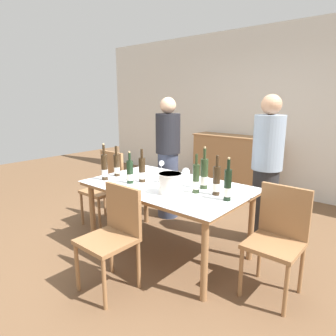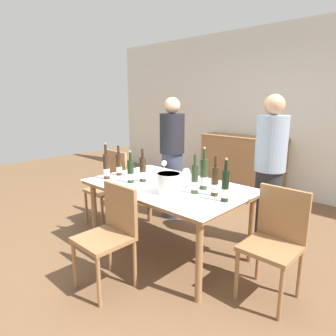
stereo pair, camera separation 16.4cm
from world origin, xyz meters
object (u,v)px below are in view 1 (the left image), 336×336
object	(u,v)px
wine_glass_2	(186,172)
chair_left_end	(106,183)
wine_bottle_4	(204,174)
person_host	(168,159)
wine_bottle_0	(142,170)
chair_near_front	(114,230)
chair_right_end	(278,233)
wine_bottle_6	(117,166)
wine_glass_1	(162,164)
sideboard_cabinet	(233,163)
wine_bottle_2	(216,181)
wine_bottle_1	(228,186)
wine_glass_0	(161,174)
wine_bottle_5	(196,179)
person_guest_left	(266,171)
wine_bottle_3	(105,168)
wine_bottle_7	(130,172)
ice_bucket	(170,183)
dining_table	(168,191)

from	to	relation	value
wine_glass_2	chair_left_end	world-z (taller)	chair_left_end
wine_bottle_4	person_host	size ratio (longest dim) A/B	0.26
wine_bottle_0	chair_near_front	distance (m)	0.82
chair_near_front	chair_right_end	bearing A→B (deg)	37.22
wine_bottle_6	wine_glass_1	bearing A→B (deg)	62.45
sideboard_cabinet	wine_glass_1	bearing A→B (deg)	-85.74
wine_bottle_2	wine_bottle_4	bearing A→B (deg)	154.20
wine_bottle_4	chair_near_front	xyz separation A→B (m)	(-0.32, -0.89, -0.37)
sideboard_cabinet	wine_bottle_6	distance (m)	2.65
sideboard_cabinet	wine_bottle_1	world-z (taller)	wine_bottle_1
wine_glass_0	chair_right_end	size ratio (longest dim) A/B	0.15
wine_bottle_2	chair_near_front	bearing A→B (deg)	-123.21
wine_bottle_0	wine_bottle_2	distance (m)	0.85
wine_bottle_5	person_guest_left	xyz separation A→B (m)	(0.31, 0.92, -0.04)
wine_bottle_5	chair_left_end	bearing A→B (deg)	175.57
wine_bottle_2	wine_bottle_6	xyz separation A→B (m)	(-1.24, -0.14, -0.01)
wine_bottle_1	wine_bottle_6	distance (m)	1.39
sideboard_cabinet	wine_glass_1	distance (m)	2.17
chair_left_end	chair_near_front	bearing A→B (deg)	-35.80
wine_bottle_1	chair_near_front	bearing A→B (deg)	-132.87
wine_bottle_6	chair_near_front	distance (m)	1.03
wine_bottle_0	wine_bottle_3	size ratio (longest dim) A/B	0.88
wine_bottle_4	person_host	xyz separation A→B (m)	(-1.01, 0.64, -0.07)
person_guest_left	wine_bottle_4	bearing A→B (deg)	-113.37
wine_glass_2	person_host	size ratio (longest dim) A/B	0.10
wine_glass_2	chair_right_end	distance (m)	1.10
sideboard_cabinet	wine_glass_0	bearing A→B (deg)	-79.36
wine_bottle_1	wine_bottle_7	world-z (taller)	wine_bottle_1
wine_bottle_4	wine_bottle_2	bearing A→B (deg)	-25.80
sideboard_cabinet	wine_bottle_2	distance (m)	2.76
wine_bottle_3	person_host	xyz separation A→B (m)	(0.00, 1.07, -0.07)
wine_bottle_7	chair_near_front	distance (m)	0.75
ice_bucket	chair_near_front	size ratio (longest dim) A/B	0.25
wine_bottle_4	wine_bottle_3	bearing A→B (deg)	-156.76
sideboard_cabinet	wine_glass_0	xyz separation A→B (m)	(0.47, -2.49, 0.35)
wine_bottle_5	chair_right_end	bearing A→B (deg)	8.40
wine_bottle_3	person_host	size ratio (longest dim) A/B	0.25
wine_bottle_7	wine_glass_2	size ratio (longest dim) A/B	2.09
wine_glass_0	wine_bottle_6	bearing A→B (deg)	-166.88
chair_near_front	wine_bottle_4	bearing A→B (deg)	70.29
wine_bottle_4	sideboard_cabinet	bearing A→B (deg)	111.53
person_guest_left	wine_glass_0	bearing A→B (deg)	-133.01
wine_bottle_1	wine_bottle_4	world-z (taller)	wine_bottle_4
sideboard_cabinet	wine_bottle_7	bearing A→B (deg)	-84.94
wine_bottle_2	person_host	bearing A→B (deg)	148.71
wine_bottle_1	wine_glass_0	xyz separation A→B (m)	(-0.83, 0.06, -0.04)
wine_bottle_2	person_host	distance (m)	1.41
wine_bottle_6	chair_left_end	world-z (taller)	wine_bottle_6
wine_bottle_5	wine_glass_0	distance (m)	0.50
wine_bottle_2	dining_table	bearing A→B (deg)	-175.85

